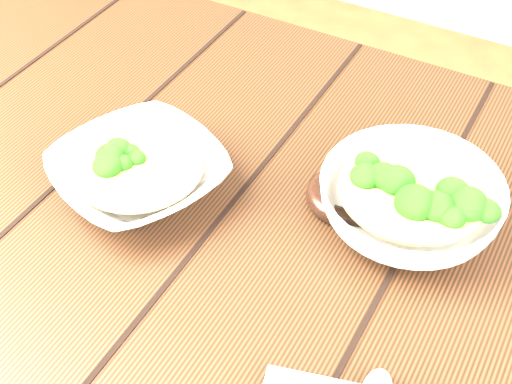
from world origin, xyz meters
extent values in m
cube|color=black|center=(0.00, 0.00, 0.73)|extent=(1.20, 0.80, 0.04)
cube|color=black|center=(-0.54, 0.34, 0.35)|extent=(0.07, 0.07, 0.71)
imported|color=silver|center=(-0.13, -0.01, 0.77)|extent=(0.25, 0.25, 0.05)
cylinder|color=olive|center=(-0.13, -0.01, 0.79)|extent=(0.15, 0.15, 0.00)
ellipsoid|color=#2B751A|center=(-0.11, -0.01, 0.79)|extent=(0.03, 0.03, 0.02)
ellipsoid|color=#2B751A|center=(-0.13, 0.02, 0.79)|extent=(0.03, 0.03, 0.02)
ellipsoid|color=#2B751A|center=(-0.17, 0.00, 0.79)|extent=(0.03, 0.03, 0.02)
ellipsoid|color=#2B751A|center=(-0.14, -0.03, 0.79)|extent=(0.03, 0.03, 0.02)
ellipsoid|color=#2B751A|center=(-0.11, -0.04, 0.79)|extent=(0.03, 0.03, 0.02)
imported|color=silver|center=(0.17, 0.08, 0.78)|extent=(0.21, 0.21, 0.06)
cylinder|color=olive|center=(0.17, 0.08, 0.80)|extent=(0.16, 0.16, 0.00)
ellipsoid|color=#2B751A|center=(0.19, 0.09, 0.81)|extent=(0.04, 0.03, 0.03)
ellipsoid|color=#2B751A|center=(0.19, 0.11, 0.81)|extent=(0.04, 0.03, 0.03)
ellipsoid|color=#2B751A|center=(0.16, 0.13, 0.81)|extent=(0.04, 0.03, 0.03)
ellipsoid|color=#2B751A|center=(0.15, 0.10, 0.81)|extent=(0.04, 0.03, 0.03)
ellipsoid|color=#2B751A|center=(0.13, 0.08, 0.81)|extent=(0.04, 0.03, 0.03)
ellipsoid|color=#2B751A|center=(0.13, 0.05, 0.81)|extent=(0.04, 0.03, 0.03)
ellipsoid|color=#2B751A|center=(0.16, 0.06, 0.81)|extent=(0.04, 0.03, 0.03)
ellipsoid|color=#2B751A|center=(0.19, 0.05, 0.81)|extent=(0.04, 0.03, 0.03)
ellipsoid|color=#2B751A|center=(0.22, 0.06, 0.81)|extent=(0.04, 0.03, 0.03)
torus|color=black|center=(0.10, 0.08, 0.76)|extent=(0.11, 0.11, 0.02)
camera|label=1|loc=(0.29, -0.48, 1.34)|focal=50.00mm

